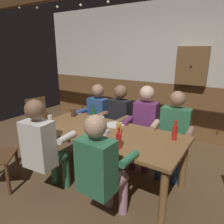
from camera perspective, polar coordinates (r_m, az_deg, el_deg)
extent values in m
plane|color=brown|center=(3.06, -3.10, -19.00)|extent=(7.42, 7.42, 0.00)
cube|color=beige|center=(4.51, 14.56, 17.77)|extent=(6.18, 0.12, 1.59)
cube|color=brown|center=(4.67, 13.37, 1.04)|extent=(6.18, 0.12, 1.11)
cube|color=brown|center=(2.81, -1.66, -5.69)|extent=(2.07, 0.92, 0.04)
cylinder|color=brown|center=(3.33, -19.42, -9.89)|extent=(0.08, 0.08, 0.69)
cylinder|color=brown|center=(2.32, 13.78, -22.02)|extent=(0.08, 0.08, 0.69)
cylinder|color=brown|center=(3.78, -10.33, -5.88)|extent=(0.08, 0.08, 0.69)
cylinder|color=brown|center=(2.94, 18.95, -13.52)|extent=(0.08, 0.08, 0.69)
cube|color=#2D4C84|center=(3.78, -3.83, 0.10)|extent=(0.35, 0.21, 0.49)
sphere|color=#9E755B|center=(3.69, -3.94, 5.86)|extent=(0.22, 0.22, 0.22)
cylinder|color=#33724C|center=(3.69, -3.98, -4.04)|extent=(0.13, 0.40, 0.13)
cylinder|color=#33724C|center=(3.80, -6.27, -3.46)|extent=(0.13, 0.40, 0.13)
cylinder|color=#33724C|center=(3.65, -5.83, -8.92)|extent=(0.10, 0.10, 0.42)
cylinder|color=#33724C|center=(3.76, -8.11, -8.17)|extent=(0.10, 0.10, 0.42)
cylinder|color=#9E755B|center=(3.47, -3.60, -1.00)|extent=(0.08, 0.28, 0.08)
cylinder|color=#2D4C84|center=(3.72, -8.61, 0.07)|extent=(0.08, 0.28, 0.08)
cube|color=black|center=(3.53, 2.25, -0.82)|extent=(0.37, 0.23, 0.52)
sphere|color=brown|center=(3.43, 2.33, 5.59)|extent=(0.22, 0.22, 0.22)
cylinder|color=silver|center=(3.45, 2.38, -5.48)|extent=(0.15, 0.37, 0.13)
cylinder|color=silver|center=(3.56, -0.30, -4.78)|extent=(0.15, 0.37, 0.13)
cylinder|color=silver|center=(3.43, 0.61, -10.60)|extent=(0.10, 0.10, 0.42)
cylinder|color=silver|center=(3.53, -2.06, -9.74)|extent=(0.10, 0.10, 0.42)
cylinder|color=brown|center=(3.21, 2.99, -2.10)|extent=(0.09, 0.28, 0.08)
cylinder|color=brown|center=(3.45, -2.90, -0.80)|extent=(0.09, 0.28, 0.08)
cube|color=#6B2D66|center=(3.32, 9.18, -1.94)|extent=(0.38, 0.29, 0.55)
sphere|color=beige|center=(3.21, 9.53, 5.11)|extent=(0.23, 0.23, 0.23)
cylinder|color=#6B2D66|center=(3.28, 10.04, -7.01)|extent=(0.19, 0.39, 0.13)
cylinder|color=#6B2D66|center=(3.32, 6.78, -6.52)|extent=(0.19, 0.39, 0.13)
cylinder|color=#6B2D66|center=(3.23, 8.95, -12.61)|extent=(0.10, 0.10, 0.42)
cylinder|color=#6B2D66|center=(3.28, 5.62, -12.02)|extent=(0.10, 0.10, 0.42)
cylinder|color=beige|center=(3.03, 11.67, -3.38)|extent=(0.12, 0.29, 0.08)
cylinder|color=#6B2D66|center=(3.13, 4.32, -2.37)|extent=(0.12, 0.29, 0.08)
cube|color=#33724C|center=(3.18, 16.87, -3.53)|extent=(0.43, 0.24, 0.53)
sphere|color=#9E755B|center=(3.07, 17.50, 3.51)|extent=(0.22, 0.22, 0.22)
cylinder|color=#2D4C84|center=(3.12, 18.01, -8.85)|extent=(0.16, 0.40, 0.13)
cylinder|color=#2D4C84|center=(3.16, 13.94, -8.18)|extent=(0.16, 0.40, 0.13)
cylinder|color=#2D4C84|center=(3.08, 16.86, -14.81)|extent=(0.10, 0.10, 0.42)
cylinder|color=#2D4C84|center=(3.12, 12.67, -14.04)|extent=(0.10, 0.10, 0.42)
cylinder|color=#9E755B|center=(2.91, 20.49, -5.19)|extent=(0.10, 0.29, 0.08)
cylinder|color=#9E755B|center=(3.00, 11.56, -3.82)|extent=(0.10, 0.29, 0.08)
cube|color=silver|center=(2.56, -19.42, -8.35)|extent=(0.37, 0.27, 0.56)
sphere|color=brown|center=(2.42, -20.37, 0.69)|extent=(0.22, 0.22, 0.22)
cylinder|color=#33724C|center=(2.82, -18.37, -11.77)|extent=(0.17, 0.39, 0.13)
cylinder|color=#33724C|center=(2.70, -15.39, -12.85)|extent=(0.17, 0.39, 0.13)
cylinder|color=#33724C|center=(3.06, -15.35, -14.83)|extent=(0.10, 0.10, 0.42)
cylinder|color=#33724C|center=(2.95, -12.46, -15.91)|extent=(0.10, 0.10, 0.42)
cylinder|color=brown|center=(2.85, -18.70, -5.09)|extent=(0.11, 0.29, 0.08)
cylinder|color=silver|center=(2.59, -12.23, -6.81)|extent=(0.11, 0.29, 0.08)
cube|color=#33724C|center=(2.03, -4.32, -14.58)|extent=(0.36, 0.24, 0.54)
sphere|color=tan|center=(1.85, -4.59, -3.86)|extent=(0.21, 0.21, 0.21)
cylinder|color=#B78493|center=(2.31, -3.82, -17.69)|extent=(0.14, 0.40, 0.13)
cylinder|color=#B78493|center=(2.21, 0.32, -19.35)|extent=(0.14, 0.40, 0.13)
cylinder|color=#B78493|center=(2.59, -0.77, -20.59)|extent=(0.10, 0.10, 0.42)
cylinder|color=#B78493|center=(2.51, 3.09, -22.10)|extent=(0.10, 0.10, 0.42)
cylinder|color=tan|center=(2.31, -4.28, -9.77)|extent=(0.09, 0.28, 0.08)
cylinder|color=#33724C|center=(2.10, 4.68, -12.64)|extent=(0.09, 0.28, 0.08)
cube|color=brown|center=(4.26, -18.50, -2.42)|extent=(0.51, 0.51, 0.02)
cube|color=brown|center=(4.37, -20.00, 0.92)|extent=(0.10, 0.39, 0.42)
cylinder|color=brown|center=(4.27, -14.75, -5.36)|extent=(0.04, 0.04, 0.44)
cylinder|color=brown|center=(4.10, -19.28, -6.69)|extent=(0.04, 0.04, 0.44)
cylinder|color=brown|center=(4.58, -17.27, -4.05)|extent=(0.04, 0.04, 0.44)
cylinder|color=brown|center=(4.42, -21.56, -5.21)|extent=(0.04, 0.04, 0.44)
cylinder|color=brown|center=(3.35, -24.36, -12.72)|extent=(0.04, 0.04, 0.44)
cylinder|color=brown|center=(3.04, -26.51, -16.15)|extent=(0.04, 0.04, 0.44)
cylinder|color=#F9E08C|center=(3.25, -2.81, -1.43)|extent=(0.04, 0.04, 0.08)
cube|color=#B2B7BC|center=(2.72, -2.16, -5.43)|extent=(0.14, 0.10, 0.05)
cylinder|color=white|center=(3.02, 0.85, -3.47)|extent=(0.26, 0.26, 0.01)
cylinder|color=red|center=(2.31, 1.84, -7.83)|extent=(0.06, 0.06, 0.18)
cylinder|color=red|center=(2.26, 1.86, -4.96)|extent=(0.03, 0.03, 0.07)
cylinder|color=red|center=(2.63, 16.75, -5.48)|extent=(0.06, 0.06, 0.17)
cylinder|color=red|center=(2.59, 16.98, -2.95)|extent=(0.03, 0.03, 0.07)
cylinder|color=#195923|center=(3.19, -5.13, -0.79)|extent=(0.06, 0.06, 0.19)
cylinder|color=#195923|center=(3.16, -5.19, 1.47)|extent=(0.03, 0.03, 0.08)
cylinder|color=#4C2D19|center=(3.45, -10.56, -0.16)|extent=(0.08, 0.08, 0.13)
cylinder|color=#4C2D19|center=(3.26, -17.48, -1.49)|extent=(0.08, 0.08, 0.15)
cylinder|color=white|center=(3.18, -16.53, -2.01)|extent=(0.07, 0.07, 0.13)
cylinder|color=white|center=(2.99, -2.80, -2.55)|extent=(0.08, 0.08, 0.13)
cylinder|color=gold|center=(2.72, 1.89, -4.46)|extent=(0.07, 0.07, 0.14)
cube|color=brown|center=(4.24, 21.00, 11.69)|extent=(0.56, 0.12, 0.70)
sphere|color=black|center=(4.17, 20.77, 11.64)|extent=(0.03, 0.03, 0.03)
sphere|color=#F9EAB2|center=(4.51, -23.95, 24.56)|extent=(0.04, 0.04, 0.04)
sphere|color=#F9EAB2|center=(4.12, -19.78, 25.22)|extent=(0.04, 0.04, 0.04)
sphere|color=#F9EAB2|center=(3.76, -14.72, 26.01)|extent=(0.04, 0.04, 0.04)
sphere|color=#F9EAB2|center=(3.43, -8.57, 26.92)|extent=(0.04, 0.04, 0.04)
sphere|color=#F9EAB2|center=(3.14, -1.09, 27.84)|extent=(0.04, 0.04, 0.04)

